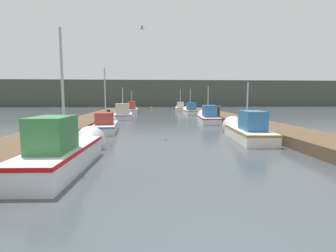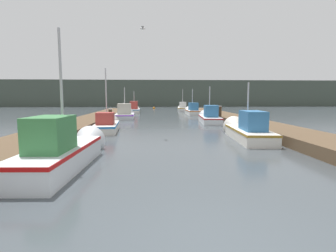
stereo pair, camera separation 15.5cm
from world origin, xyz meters
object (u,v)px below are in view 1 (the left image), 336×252
fishing_boat_4 (123,114)px  mooring_piling_3 (109,115)px  fishing_boat_2 (106,125)px  seagull_lead (142,28)px  fishing_boat_0 (67,150)px  fishing_boat_7 (180,108)px  mooring_piling_2 (122,108)px  mooring_piling_0 (218,114)px  fishing_boat_3 (207,117)px  fishing_boat_5 (190,111)px  fishing_boat_6 (132,109)px  fishing_boat_1 (245,130)px  channel_buoy (151,108)px

fishing_boat_4 → mooring_piling_3: 2.98m
fishing_boat_2 → seagull_lead: (2.43, -2.31, 5.44)m
fishing_boat_0 → seagull_lead: seagull_lead is taller
seagull_lead → fishing_boat_2: bearing=-133.8°
fishing_boat_7 → mooring_piling_2: size_ratio=3.77×
mooring_piling_0 → seagull_lead: bearing=-130.1°
fishing_boat_0 → fishing_boat_7: size_ratio=1.10×
fishing_boat_3 → mooring_piling_0: fishing_boat_3 is taller
fishing_boat_5 → mooring_piling_0: fishing_boat_5 is taller
fishing_boat_6 → mooring_piling_0: (8.27, -14.66, 0.23)m
mooring_piling_0 → seagull_lead: 10.85m
fishing_boat_0 → mooring_piling_0: 16.05m
fishing_boat_2 → mooring_piling_0: bearing=26.2°
fishing_boat_4 → mooring_piling_0: (8.48, -4.61, 0.27)m
fishing_boat_5 → seagull_lead: 18.86m
fishing_boat_2 → fishing_boat_4: fishing_boat_2 is taller
fishing_boat_0 → seagull_lead: size_ratio=9.98×
fishing_boat_1 → mooring_piling_3: bearing=134.2°
fishing_boat_1 → fishing_boat_2: 8.57m
fishing_boat_1 → fishing_boat_4: fishing_boat_4 is taller
mooring_piling_2 → mooring_piling_0: bearing=-55.9°
fishing_boat_5 → mooring_piling_3: bearing=-137.4°
fishing_boat_2 → mooring_piling_0: fishing_boat_2 is taller
fishing_boat_7 → channel_buoy: bearing=127.9°
fishing_boat_0 → fishing_boat_4: size_ratio=1.22×
fishing_boat_2 → fishing_boat_7: 24.58m
fishing_boat_0 → mooring_piling_0: (8.39, 13.68, 0.18)m
fishing_boat_4 → mooring_piling_0: fishing_boat_4 is taller
fishing_boat_1 → fishing_boat_6: bearing=112.2°
mooring_piling_2 → channel_buoy: size_ratio=1.37×
fishing_boat_4 → fishing_boat_3: bearing=-34.0°
fishing_boat_1 → channel_buoy: size_ratio=5.91×
fishing_boat_7 → mooring_piling_3: size_ratio=4.59×
fishing_boat_4 → fishing_boat_5: bearing=32.3°
fishing_boat_0 → mooring_piling_2: (-1.22, 27.88, 0.15)m
fishing_boat_5 → fishing_boat_7: size_ratio=0.94×
fishing_boat_0 → seagull_lead: (2.22, 6.36, 5.30)m
fishing_boat_5 → fishing_boat_7: fishing_boat_7 is taller
fishing_boat_2 → seagull_lead: size_ratio=8.79×
fishing_boat_6 → mooring_piling_3: fishing_boat_6 is taller
fishing_boat_3 → fishing_boat_7: 18.37m
fishing_boat_1 → mooring_piling_3: size_ratio=5.24×
mooring_piling_2 → fishing_boat_7: bearing=26.3°
fishing_boat_6 → fishing_boat_1: bearing=-74.7°
mooring_piling_0 → mooring_piling_2: mooring_piling_0 is taller
fishing_boat_3 → mooring_piling_0: bearing=2.8°
fishing_boat_3 → fishing_boat_7: fishing_boat_7 is taller
mooring_piling_0 → channel_buoy: bearing=102.3°
mooring_piling_2 → fishing_boat_5: bearing=-25.9°
fishing_boat_0 → fishing_boat_4: fishing_boat_0 is taller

